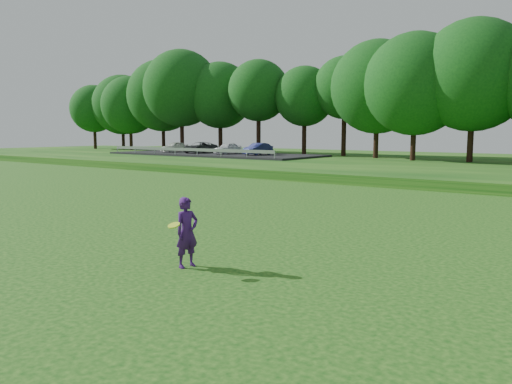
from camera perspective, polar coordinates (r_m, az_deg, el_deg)
The scene contains 6 objects.
ground at distance 14.64m, azimuth -21.02°, elevation -5.92°, with size 140.00×140.00×0.00m, color #0C410F.
berm at distance 43.35m, azimuth 20.53°, elevation 2.74°, with size 130.00×30.00×0.60m, color #0C410F.
walking_path at distance 30.25m, azimuth 12.96°, elevation 0.83°, with size 130.00×1.60×0.04m, color gray.
treeline at distance 47.37m, azimuth 22.35°, elevation 12.43°, with size 104.00×7.00×15.00m, color #0F4313, non-canonical shape.
parking_lot at distance 54.30m, azimuth -5.16°, elevation 4.64°, with size 24.00×9.00×1.38m.
woman at distance 11.69m, azimuth -7.91°, elevation -4.58°, with size 0.49×0.97×1.64m.
Camera 1 is at (12.17, -7.51, 3.14)m, focal length 35.00 mm.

